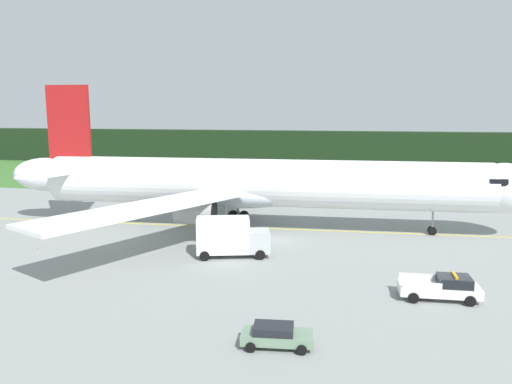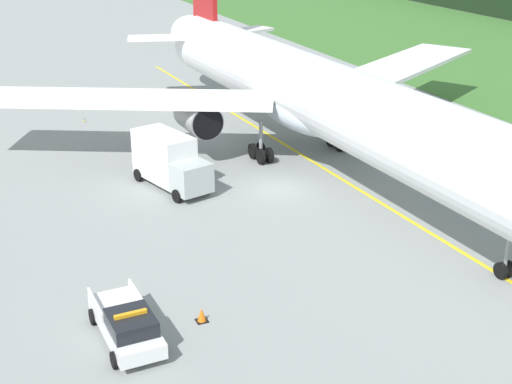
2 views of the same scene
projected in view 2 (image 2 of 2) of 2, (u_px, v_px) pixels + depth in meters
ground at (278, 189)px, 50.20m from camera, size 320.00×320.00×0.00m
taxiway_centerline_main at (323, 168)px, 54.23m from camera, size 79.36×3.00×0.01m
airliner at (321, 98)px, 52.86m from camera, size 59.72×48.48×16.40m
ops_pickup_truck at (127, 324)px, 32.52m from camera, size 5.73×2.53×1.94m
catering_truck at (169, 160)px, 49.95m from camera, size 7.14×4.12×3.88m
apron_cone at (202, 315)px, 34.31m from camera, size 0.56×0.56×0.70m
taxiway_edge_light_west at (84, 120)px, 65.40m from camera, size 0.12×0.12×0.38m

